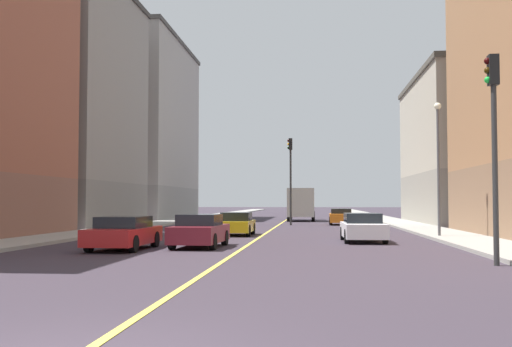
{
  "coord_description": "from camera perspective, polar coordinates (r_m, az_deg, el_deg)",
  "views": [
    {
      "loc": [
        2.81,
        -6.89,
        1.85
      ],
      "look_at": [
        -1.49,
        37.95,
        3.95
      ],
      "focal_mm": 42.55,
      "sensor_mm": 36.0,
      "label": 1
    }
  ],
  "objects": [
    {
      "name": "traffic_light_left_near",
      "position": [
        19.04,
        21.44,
        3.93
      ],
      "size": [
        0.4,
        0.32,
        6.16
      ],
      "color": "#2D2D2D",
      "rests_on": "ground"
    },
    {
      "name": "sidewalk_left",
      "position": [
        56.38,
        12.78,
        -4.4
      ],
      "size": [
        2.97,
        168.0,
        0.15
      ],
      "primitive_type": "cube",
      "color": "#9E9B93",
      "rests_on": "ground"
    },
    {
      "name": "building_left_mid",
      "position": [
        54.14,
        18.95,
        2.14
      ],
      "size": [
        8.3,
        18.43,
        12.48
      ],
      "color": "#9D9688",
      "rests_on": "ground"
    },
    {
      "name": "sidewalk_right",
      "position": [
        57.36,
        -7.39,
        -4.42
      ],
      "size": [
        2.97,
        168.0,
        0.15
      ],
      "primitive_type": "cube",
      "color": "#9E9B93",
      "rests_on": "ground"
    },
    {
      "name": "car_white",
      "position": [
        28.51,
        10.01,
        -5.04
      ],
      "size": [
        1.95,
        4.42,
        1.32
      ],
      "color": "white",
      "rests_on": "ground"
    },
    {
      "name": "street_lamp_left_near",
      "position": [
        31.91,
        16.76,
        1.76
      ],
      "size": [
        0.36,
        0.36,
        6.71
      ],
      "color": "#4C4C51",
      "rests_on": "ground"
    },
    {
      "name": "building_right_midblock",
      "position": [
        48.02,
        -17.02,
        6.12
      ],
      "size": [
        8.3,
        14.37,
        18.15
      ],
      "color": "slate",
      "rests_on": "ground"
    },
    {
      "name": "traffic_light_median_far",
      "position": [
        47.8,
        3.25,
        0.36
      ],
      "size": [
        0.4,
        0.32,
        6.85
      ],
      "color": "#2D2D2D",
      "rests_on": "ground"
    },
    {
      "name": "car_yellow",
      "position": [
        33.37,
        -1.85,
        -4.77
      ],
      "size": [
        1.8,
        3.95,
        1.26
      ],
      "color": "gold",
      "rests_on": "ground"
    },
    {
      "name": "box_truck",
      "position": [
        58.68,
        4.29,
        -2.85
      ],
      "size": [
        2.58,
        7.9,
        3.09
      ],
      "color": "navy",
      "rests_on": "ground"
    },
    {
      "name": "lane_center_stripe",
      "position": [
        56.0,
        2.61,
        -4.55
      ],
      "size": [
        0.16,
        154.0,
        0.01
      ],
      "primitive_type": "cube",
      "color": "#E5D14C",
      "rests_on": "ground"
    },
    {
      "name": "car_maroon",
      "position": [
        24.73,
        -5.32,
        -5.42
      ],
      "size": [
        1.93,
        4.1,
        1.34
      ],
      "color": "maroon",
      "rests_on": "ground"
    },
    {
      "name": "car_red",
      "position": [
        24.07,
        -12.33,
        -5.48
      ],
      "size": [
        2.01,
        4.37,
        1.28
      ],
      "color": "red",
      "rests_on": "ground"
    },
    {
      "name": "building_right_distant",
      "position": [
        67.13,
        -10.36,
        4.04
      ],
      "size": [
        8.3,
        19.78,
        19.25
      ],
      "color": "gray",
      "rests_on": "ground"
    },
    {
      "name": "car_orange",
      "position": [
        49.16,
        7.98,
        -4.04
      ],
      "size": [
        1.89,
        4.22,
        1.3
      ],
      "color": "orange",
      "rests_on": "ground"
    }
  ]
}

